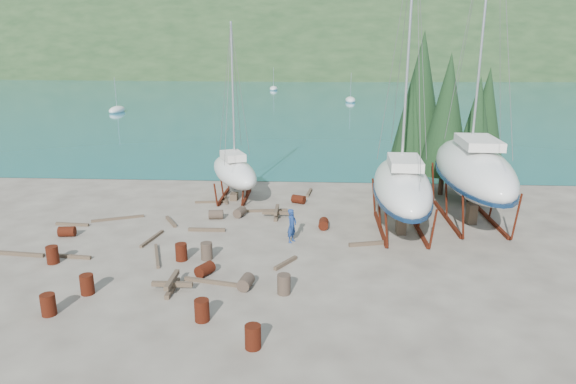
# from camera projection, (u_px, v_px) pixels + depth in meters

# --- Properties ---
(ground) EXTENTS (600.00, 600.00, 0.00)m
(ground) POSITION_uv_depth(u_px,v_px,m) (247.00, 254.00, 26.35)
(ground) COLOR #574D44
(ground) RESTS_ON ground
(bay_water) EXTENTS (700.00, 700.00, 0.00)m
(bay_water) POSITION_uv_depth(u_px,v_px,m) (313.00, 66.00, 329.32)
(bay_water) COLOR #1A6C86
(bay_water) RESTS_ON ground
(far_hill) EXTENTS (800.00, 360.00, 110.00)m
(far_hill) POSITION_uv_depth(u_px,v_px,m) (313.00, 66.00, 334.13)
(far_hill) COLOR #1C3219
(far_hill) RESTS_ON ground
(far_house_left) EXTENTS (6.60, 5.60, 5.60)m
(far_house_left) POSITION_uv_depth(u_px,v_px,m) (165.00, 68.00, 211.66)
(far_house_left) COLOR beige
(far_house_left) RESTS_ON ground
(far_house_center) EXTENTS (6.60, 5.60, 5.60)m
(far_house_center) POSITION_uv_depth(u_px,v_px,m) (261.00, 68.00, 209.43)
(far_house_center) COLOR beige
(far_house_center) RESTS_ON ground
(far_house_right) EXTENTS (6.60, 5.60, 5.60)m
(far_house_right) POSITION_uv_depth(u_px,v_px,m) (384.00, 68.00, 206.64)
(far_house_right) COLOR beige
(far_house_right) RESTS_ON ground
(cypress_near_right) EXTENTS (3.60, 3.60, 10.00)m
(cypress_near_right) POSITION_uv_depth(u_px,v_px,m) (447.00, 115.00, 35.65)
(cypress_near_right) COLOR black
(cypress_near_right) RESTS_ON ground
(cypress_mid_right) EXTENTS (3.06, 3.06, 8.50)m
(cypress_mid_right) POSITION_uv_depth(u_px,v_px,m) (476.00, 132.00, 33.87)
(cypress_mid_right) COLOR black
(cypress_mid_right) RESTS_ON ground
(cypress_back_left) EXTENTS (4.14, 4.14, 11.50)m
(cypress_back_left) POSITION_uv_depth(u_px,v_px,m) (420.00, 99.00, 37.42)
(cypress_back_left) COLOR black
(cypress_back_left) RESTS_ON ground
(cypress_far_right) EXTENTS (3.24, 3.24, 9.00)m
(cypress_far_right) POSITION_uv_depth(u_px,v_px,m) (485.00, 121.00, 36.60)
(cypress_far_right) COLOR black
(cypress_far_right) RESTS_ON ground
(moored_boat_left) EXTENTS (2.00, 5.00, 6.05)m
(moored_boat_left) POSITION_uv_depth(u_px,v_px,m) (117.00, 110.00, 85.63)
(moored_boat_left) COLOR silver
(moored_boat_left) RESTS_ON ground
(moored_boat_mid) EXTENTS (2.00, 5.00, 6.05)m
(moored_boat_mid) POSITION_uv_depth(u_px,v_px,m) (350.00, 100.00, 102.64)
(moored_boat_mid) COLOR silver
(moored_boat_mid) RESTS_ON ground
(moored_boat_far) EXTENTS (2.00, 5.00, 6.05)m
(moored_boat_far) POSITION_uv_depth(u_px,v_px,m) (274.00, 89.00, 132.49)
(moored_boat_far) COLOR silver
(moored_boat_far) RESTS_ON ground
(large_sailboat_near) EXTENTS (3.67, 10.79, 16.76)m
(large_sailboat_near) POSITION_uv_depth(u_px,v_px,m) (402.00, 185.00, 29.13)
(large_sailboat_near) COLOR silver
(large_sailboat_near) RESTS_ON ground
(large_sailboat_far) EXTENTS (4.16, 12.76, 19.97)m
(large_sailboat_far) POSITION_uv_depth(u_px,v_px,m) (473.00, 168.00, 30.79)
(large_sailboat_far) COLOR silver
(large_sailboat_far) RESTS_ON ground
(small_sailboat_shore) EXTENTS (5.20, 7.77, 11.93)m
(small_sailboat_shore) POSITION_uv_depth(u_px,v_px,m) (234.00, 171.00, 35.74)
(small_sailboat_shore) COLOR silver
(small_sailboat_shore) RESTS_ON ground
(worker) EXTENTS (0.70, 0.81, 1.87)m
(worker) POSITION_uv_depth(u_px,v_px,m) (292.00, 226.00, 27.80)
(worker) COLOR navy
(worker) RESTS_ON ground
(drum_0) EXTENTS (0.58, 0.58, 0.88)m
(drum_0) POSITION_uv_depth(u_px,v_px,m) (87.00, 284.00, 21.97)
(drum_0) COLOR #5E2210
(drum_0) RESTS_ON ground
(drum_1) EXTENTS (0.72, 0.97, 0.58)m
(drum_1) POSITION_uv_depth(u_px,v_px,m) (246.00, 282.00, 22.52)
(drum_1) COLOR #2D2823
(drum_1) RESTS_ON ground
(drum_2) EXTENTS (0.94, 0.68, 0.58)m
(drum_2) POSITION_uv_depth(u_px,v_px,m) (67.00, 231.00, 28.79)
(drum_2) COLOR #5E2210
(drum_2) RESTS_ON ground
(drum_3) EXTENTS (0.58, 0.58, 0.88)m
(drum_3) POSITION_uv_depth(u_px,v_px,m) (202.00, 310.00, 19.78)
(drum_3) COLOR #5E2210
(drum_3) RESTS_ON ground
(drum_4) EXTENTS (1.04, 0.89, 0.58)m
(drum_4) POSITION_uv_depth(u_px,v_px,m) (299.00, 199.00, 34.99)
(drum_4) COLOR #5E2210
(drum_4) RESTS_ON ground
(drum_5) EXTENTS (0.58, 0.58, 0.88)m
(drum_5) POSITION_uv_depth(u_px,v_px,m) (207.00, 251.00, 25.61)
(drum_5) COLOR #2D2823
(drum_5) RESTS_ON ground
(drum_6) EXTENTS (0.62, 0.91, 0.58)m
(drum_6) POSITION_uv_depth(u_px,v_px,m) (324.00, 224.00, 30.07)
(drum_6) COLOR #5E2210
(drum_6) RESTS_ON ground
(drum_7) EXTENTS (0.58, 0.58, 0.88)m
(drum_7) POSITION_uv_depth(u_px,v_px,m) (253.00, 337.00, 17.96)
(drum_7) COLOR #5E2210
(drum_7) RESTS_ON ground
(drum_8) EXTENTS (0.58, 0.58, 0.88)m
(drum_8) POSITION_uv_depth(u_px,v_px,m) (52.00, 255.00, 25.13)
(drum_8) COLOR #5E2210
(drum_8) RESTS_ON ground
(drum_9) EXTENTS (0.94, 0.68, 0.58)m
(drum_9) POSITION_uv_depth(u_px,v_px,m) (216.00, 214.00, 31.76)
(drum_9) COLOR #2D2823
(drum_9) RESTS_ON ground
(drum_11) EXTENTS (0.81, 1.01, 0.58)m
(drum_11) POSITION_uv_depth(u_px,v_px,m) (240.00, 212.00, 32.23)
(drum_11) COLOR #2D2823
(drum_11) RESTS_ON ground
(drum_12) EXTENTS (0.93, 1.05, 0.58)m
(drum_12) POSITION_uv_depth(u_px,v_px,m) (205.00, 269.00, 23.83)
(drum_12) COLOR #5E2210
(drum_12) RESTS_ON ground
(drum_13) EXTENTS (0.58, 0.58, 0.88)m
(drum_13) POSITION_uv_depth(u_px,v_px,m) (48.00, 305.00, 20.22)
(drum_13) COLOR #5E2210
(drum_13) RESTS_ON ground
(drum_14) EXTENTS (0.58, 0.58, 0.88)m
(drum_14) POSITION_uv_depth(u_px,v_px,m) (181.00, 252.00, 25.48)
(drum_14) COLOR #5E2210
(drum_14) RESTS_ON ground
(drum_17) EXTENTS (0.58, 0.58, 0.88)m
(drum_17) POSITION_uv_depth(u_px,v_px,m) (284.00, 284.00, 21.98)
(drum_17) COLOR #2D2823
(drum_17) RESTS_ON ground
(timber_0) EXTENTS (2.24, 0.44, 0.14)m
(timber_0) POSITION_uv_depth(u_px,v_px,m) (212.00, 202.00, 35.15)
(timber_0) COLOR brown
(timber_0) RESTS_ON ground
(timber_1) EXTENTS (2.11, 0.72, 0.19)m
(timber_1) POSITION_uv_depth(u_px,v_px,m) (368.00, 244.00, 27.53)
(timber_1) COLOR brown
(timber_1) RESTS_ON ground
(timber_3) EXTENTS (1.14, 2.91, 0.15)m
(timber_3) POSITION_uv_depth(u_px,v_px,m) (157.00, 256.00, 25.97)
(timber_3) COLOR brown
(timber_3) RESTS_ON ground
(timber_4) EXTENTS (1.13, 1.78, 0.17)m
(timber_4) POSITION_uv_depth(u_px,v_px,m) (171.00, 221.00, 31.10)
(timber_4) COLOR brown
(timber_4) RESTS_ON ground
(timber_5) EXTENTS (2.92, 0.82, 0.16)m
(timber_5) POSITION_uv_depth(u_px,v_px,m) (215.00, 282.00, 22.99)
(timber_5) COLOR brown
(timber_5) RESTS_ON ground
(timber_6) EXTENTS (0.43, 1.90, 0.19)m
(timber_6) POSITION_uv_depth(u_px,v_px,m) (309.00, 193.00, 37.34)
(timber_6) COLOR brown
(timber_6) RESTS_ON ground
(timber_7) EXTENTS (1.08, 1.58, 0.17)m
(timber_7) POSITION_uv_depth(u_px,v_px,m) (286.00, 263.00, 25.06)
(timber_7) COLOR brown
(timber_7) RESTS_ON ground
(timber_8) EXTENTS (2.15, 0.21, 0.19)m
(timber_8) POSITION_uv_depth(u_px,v_px,m) (207.00, 230.00, 29.66)
(timber_8) COLOR brown
(timber_8) RESTS_ON ground
(timber_9) EXTENTS (0.75, 2.47, 0.15)m
(timber_9) POSITION_uv_depth(u_px,v_px,m) (225.00, 199.00, 35.91)
(timber_9) COLOR brown
(timber_9) RESTS_ON ground
(timber_10) EXTENTS (2.85, 0.57, 0.16)m
(timber_10) POSITION_uv_depth(u_px,v_px,m) (265.00, 211.00, 33.23)
(timber_10) COLOR brown
(timber_10) RESTS_ON ground
(timber_11) EXTENTS (0.58, 2.52, 0.15)m
(timber_11) POSITION_uv_depth(u_px,v_px,m) (152.00, 239.00, 28.30)
(timber_11) COLOR brown
(timber_11) RESTS_ON ground
(timber_12) EXTENTS (2.33, 0.41, 0.17)m
(timber_12) POSITION_uv_depth(u_px,v_px,m) (69.00, 256.00, 25.86)
(timber_12) COLOR brown
(timber_12) RESTS_ON ground
(timber_14) EXTENTS (2.94, 0.48, 0.18)m
(timber_14) POSITION_uv_depth(u_px,v_px,m) (18.00, 254.00, 26.17)
(timber_14) COLOR brown
(timber_14) RESTS_ON ground
(timber_15) EXTENTS (2.92, 1.39, 0.15)m
(timber_15) POSITION_uv_depth(u_px,v_px,m) (118.00, 218.00, 31.70)
(timber_15) COLOR brown
(timber_15) RESTS_ON ground
(timber_17) EXTENTS (2.08, 0.31, 0.16)m
(timber_17) POSITION_uv_depth(u_px,v_px,m) (72.00, 224.00, 30.61)
(timber_17) COLOR brown
(timber_17) RESTS_ON ground
(timber_pile_fore) EXTENTS (1.80, 1.80, 0.60)m
(timber_pile_fore) POSITION_uv_depth(u_px,v_px,m) (172.00, 284.00, 22.32)
(timber_pile_fore) COLOR brown
(timber_pile_fore) RESTS_ON ground
(timber_pile_aft) EXTENTS (1.80, 1.80, 0.60)m
(timber_pile_aft) POSITION_uv_depth(u_px,v_px,m) (277.00, 213.00, 32.07)
(timber_pile_aft) COLOR brown
(timber_pile_aft) RESTS_ON ground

